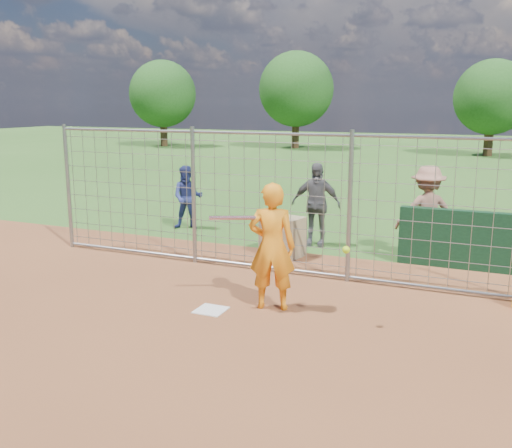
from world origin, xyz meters
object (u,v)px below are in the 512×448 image
at_px(bystander_a, 188,198).
at_px(bystander_c, 427,213).
at_px(batter, 272,247).
at_px(bystander_b, 316,204).
at_px(equipment_bin, 283,236).

bearing_deg(bystander_a, bystander_c, -24.91).
distance_m(batter, bystander_a, 5.81).
relative_size(batter, bystander_b, 1.06).
bearing_deg(bystander_b, bystander_a, 168.34).
xyz_separation_m(bystander_a, bystander_b, (3.34, -0.32, 0.13)).
bearing_deg(bystander_c, bystander_a, -27.67).
height_order(bystander_a, bystander_c, bystander_c).
distance_m(bystander_a, equipment_bin, 3.34).
bearing_deg(bystander_b, batter, -87.92).
distance_m(bystander_c, equipment_bin, 2.87).
xyz_separation_m(bystander_b, bystander_c, (2.32, -0.15, 0.02)).
xyz_separation_m(bystander_c, equipment_bin, (-2.65, -0.95, -0.52)).
bearing_deg(bystander_a, bystander_b, -25.60).
relative_size(bystander_b, equipment_bin, 2.24).
xyz_separation_m(batter, bystander_a, (-3.91, 4.30, -0.18)).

